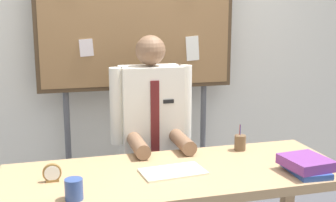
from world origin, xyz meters
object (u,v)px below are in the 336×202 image
(coffee_mug, at_px, (74,189))
(open_notebook, at_px, (173,172))
(bulletin_board, at_px, (137,15))
(person, at_px, (152,150))
(desk, at_px, (177,186))
(desk_clock, at_px, (52,174))
(book_stack, at_px, (306,165))
(pen_holder, at_px, (240,143))

(coffee_mug, bearing_deg, open_notebook, 21.18)
(bulletin_board, height_order, coffee_mug, bulletin_board)
(person, xyz_separation_m, open_notebook, (-0.03, -0.62, 0.07))
(person, bearing_deg, desk, -90.00)
(desk_clock, bearing_deg, bulletin_board, 56.67)
(bulletin_board, relative_size, book_stack, 7.93)
(desk, relative_size, book_stack, 6.84)
(book_stack, xyz_separation_m, desk_clock, (-1.31, 0.23, -0.00))
(open_notebook, bearing_deg, book_stack, -15.39)
(desk, relative_size, person, 1.30)
(desk, height_order, coffee_mug, coffee_mug)
(coffee_mug, xyz_separation_m, pen_holder, (1.04, 0.47, -0.00))
(person, distance_m, desk_clock, 0.87)
(open_notebook, bearing_deg, person, 87.28)
(bulletin_board, bearing_deg, person, -90.01)
(open_notebook, xyz_separation_m, coffee_mug, (-0.53, -0.20, 0.04))
(open_notebook, bearing_deg, bulletin_board, 88.37)
(desk_clock, bearing_deg, book_stack, -10.18)
(bulletin_board, bearing_deg, desk_clock, -123.33)
(book_stack, distance_m, coffee_mug, 1.21)
(open_notebook, bearing_deg, desk_clock, 175.76)
(book_stack, height_order, coffee_mug, coffee_mug)
(person, relative_size, open_notebook, 4.25)
(desk_clock, bearing_deg, desk, -2.30)
(desk, bearing_deg, coffee_mug, -158.05)
(person, relative_size, bulletin_board, 0.67)
(book_stack, bearing_deg, desk_clock, 169.82)
(desk, xyz_separation_m, coffee_mug, (-0.56, -0.22, 0.14))
(person, xyz_separation_m, bulletin_board, (0.00, 0.42, 0.89))
(open_notebook, bearing_deg, coffee_mug, -158.82)
(desk, distance_m, person, 0.60)
(desk, height_order, pen_holder, pen_holder)
(bulletin_board, relative_size, open_notebook, 6.38)
(desk_clock, xyz_separation_m, coffee_mug, (0.09, -0.25, 0.01))
(desk, distance_m, coffee_mug, 0.62)
(person, height_order, bulletin_board, bulletin_board)
(coffee_mug, height_order, pen_holder, pen_holder)
(bulletin_board, distance_m, book_stack, 1.59)
(open_notebook, relative_size, coffee_mug, 3.42)
(desk, relative_size, pen_holder, 11.59)
(desk, relative_size, open_notebook, 5.51)
(person, bearing_deg, coffee_mug, -124.06)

